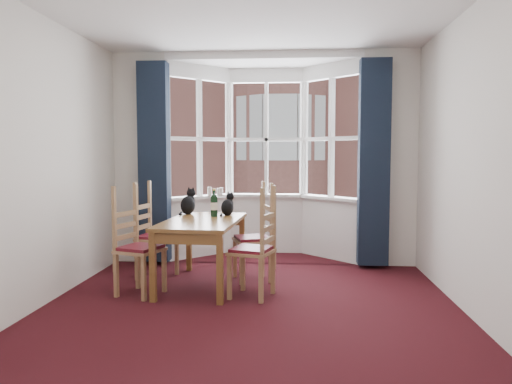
# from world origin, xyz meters

# --- Properties ---
(floor) EXTENTS (4.50, 4.50, 0.00)m
(floor) POSITION_xyz_m (0.00, 0.00, 0.00)
(floor) COLOR black
(floor) RESTS_ON ground
(wall_left) EXTENTS (0.00, 4.50, 4.50)m
(wall_left) POSITION_xyz_m (-2.00, 0.00, 1.40)
(wall_left) COLOR silver
(wall_left) RESTS_ON floor
(wall_right) EXTENTS (0.00, 4.50, 4.50)m
(wall_right) POSITION_xyz_m (2.00, 0.00, 1.40)
(wall_right) COLOR silver
(wall_right) RESTS_ON floor
(wall_near) EXTENTS (4.00, 0.00, 4.00)m
(wall_near) POSITION_xyz_m (0.00, -2.25, 1.40)
(wall_near) COLOR silver
(wall_near) RESTS_ON floor
(wall_back_pier_left) EXTENTS (0.70, 0.12, 2.80)m
(wall_back_pier_left) POSITION_xyz_m (-1.65, 2.25, 1.40)
(wall_back_pier_left) COLOR silver
(wall_back_pier_left) RESTS_ON floor
(wall_back_pier_right) EXTENTS (0.70, 0.12, 2.80)m
(wall_back_pier_right) POSITION_xyz_m (1.65, 2.25, 1.40)
(wall_back_pier_right) COLOR silver
(wall_back_pier_right) RESTS_ON floor
(bay_window) EXTENTS (2.76, 0.94, 2.80)m
(bay_window) POSITION_xyz_m (0.00, 2.75, 1.40)
(bay_window) COLOR white
(bay_window) RESTS_ON floor
(curtain_left) EXTENTS (0.38, 0.22, 2.60)m
(curtain_left) POSITION_xyz_m (-1.42, 2.07, 1.35)
(curtain_left) COLOR #151F30
(curtain_left) RESTS_ON floor
(curtain_right) EXTENTS (0.38, 0.22, 2.60)m
(curtain_right) POSITION_xyz_m (1.42, 2.07, 1.35)
(curtain_right) COLOR #151F30
(curtain_right) RESTS_ON floor
(dining_table) EXTENTS (0.85, 1.49, 0.74)m
(dining_table) POSITION_xyz_m (-0.60, 1.05, 0.65)
(dining_table) COLOR brown
(dining_table) RESTS_ON floor
(chair_left_near) EXTENTS (0.52, 0.53, 0.92)m
(chair_left_near) POSITION_xyz_m (-1.26, 0.68, 0.47)
(chair_left_near) COLOR #9F784D
(chair_left_near) RESTS_ON floor
(chair_left_far) EXTENTS (0.47, 0.49, 0.92)m
(chair_left_far) POSITION_xyz_m (-1.29, 1.38, 0.47)
(chair_left_far) COLOR #9F784D
(chair_left_far) RESTS_ON floor
(chair_right_near) EXTENTS (0.50, 0.52, 0.92)m
(chair_right_near) POSITION_xyz_m (0.07, 0.63, 0.47)
(chair_right_near) COLOR #9F784D
(chair_right_near) RESTS_ON floor
(chair_right_far) EXTENTS (0.51, 0.53, 0.92)m
(chair_right_far) POSITION_xyz_m (0.02, 1.36, 0.47)
(chair_right_far) COLOR #9F784D
(chair_right_far) RESTS_ON floor
(cat_left) EXTENTS (0.23, 0.28, 0.33)m
(cat_left) POSITION_xyz_m (-0.86, 1.56, 0.86)
(cat_left) COLOR black
(cat_left) RESTS_ON dining_table
(cat_right) EXTENTS (0.21, 0.24, 0.29)m
(cat_right) POSITION_xyz_m (-0.37, 1.48, 0.85)
(cat_right) COLOR black
(cat_right) RESTS_ON dining_table
(wine_bottle) EXTENTS (0.08, 0.08, 0.32)m
(wine_bottle) POSITION_xyz_m (-0.51, 1.35, 0.88)
(wine_bottle) COLOR black
(wine_bottle) RESTS_ON dining_table
(candle_tall) EXTENTS (0.06, 0.06, 0.13)m
(candle_tall) POSITION_xyz_m (-0.78, 2.60, 0.93)
(candle_tall) COLOR white
(candle_tall) RESTS_ON bay_window
(candle_short) EXTENTS (0.06, 0.06, 0.11)m
(candle_short) POSITION_xyz_m (-0.66, 2.63, 0.92)
(candle_short) COLOR white
(candle_short) RESTS_ON bay_window
(candle_extra) EXTENTS (0.05, 0.05, 0.11)m
(candle_extra) POSITION_xyz_m (-0.62, 2.65, 0.93)
(candle_extra) COLOR white
(candle_extra) RESTS_ON bay_window
(street) EXTENTS (80.00, 80.00, 0.00)m
(street) POSITION_xyz_m (0.00, 32.25, -6.00)
(street) COLOR #333335
(street) RESTS_ON ground
(tenement_building) EXTENTS (18.40, 7.80, 15.20)m
(tenement_building) POSITION_xyz_m (0.00, 14.01, 1.60)
(tenement_building) COLOR #95584D
(tenement_building) RESTS_ON street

